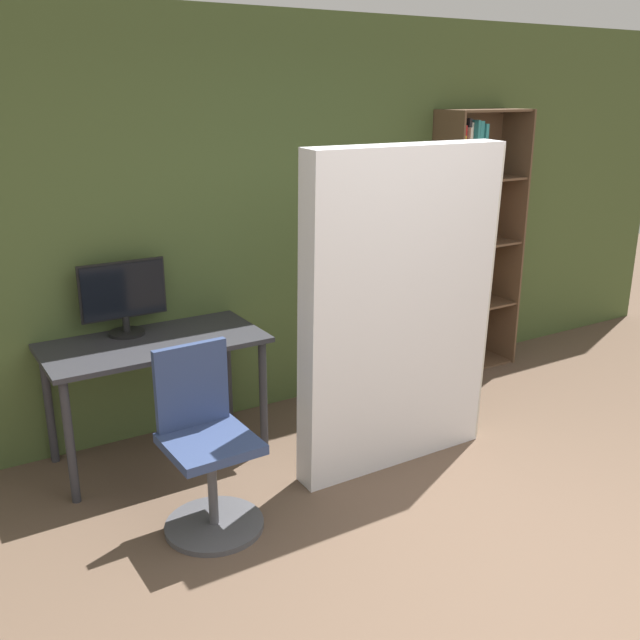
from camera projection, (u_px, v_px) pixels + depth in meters
ground_plane at (600, 631)px, 3.04m from camera, size 16.00×16.00×0.00m
wall_back at (280, 219)px, 4.92m from camera, size 8.00×0.06×2.70m
desk at (155, 356)px, 4.30m from camera, size 1.30×0.66×0.77m
monitor at (124, 295)px, 4.31m from camera, size 0.53×0.22×0.46m
office_chair at (207, 455)px, 3.68m from camera, size 0.52×0.52×0.97m
bookshelf at (464, 242)px, 5.65m from camera, size 0.73×0.35×2.06m
mattress_near at (400, 313)px, 4.15m from camera, size 1.27×0.23×1.93m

